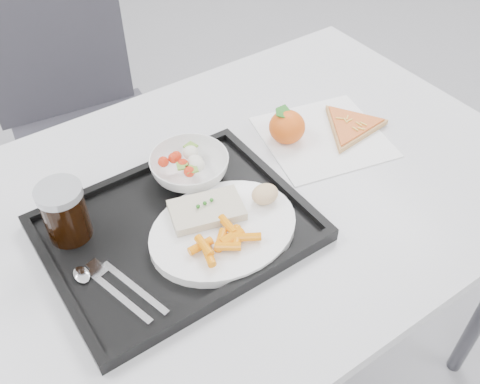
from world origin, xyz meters
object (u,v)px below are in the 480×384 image
Objects in this scene: cola_glass at (65,211)px; table at (237,214)px; salad_bowl at (190,167)px; chair at (79,109)px; dinner_plate at (224,230)px; tangerine at (287,127)px; pizza_slice at (351,126)px; tray at (177,230)px.

table is at bearing -11.70° from cola_glass.
salad_bowl is (-0.06, 0.07, 0.11)m from table.
chair is (-0.07, 0.74, -0.15)m from table.
dinner_plate is 0.31m from tangerine.
table is 4.58× the size of pizza_slice.
cola_glass is at bearing 145.23° from dinner_plate.
cola_glass is (-0.31, 0.06, 0.14)m from table.
chair is 0.71m from salad_bowl.
salad_bowl is 1.41× the size of cola_glass.
chair is 0.80m from tray.
cola_glass reaches higher than pizza_slice.
chair reaches higher than cola_glass.
chair is 6.11× the size of salad_bowl.
pizza_slice is (0.40, 0.10, -0.01)m from dinner_plate.
dinner_plate is 1.03× the size of pizza_slice.
table is at bearing -158.47° from tangerine.
pizza_slice is at bearing -8.56° from salad_bowl.
chair is 2.07× the size of tray.
salad_bowl reaches higher than pizza_slice.
tangerine is at bearing 159.33° from pizza_slice.
tangerine is (0.24, -0.00, -0.00)m from salad_bowl.
chair reaches higher than dinner_plate.
table is 0.32m from pizza_slice.
cola_glass is (-0.22, 0.15, 0.05)m from dinner_plate.
salad_bowl reaches higher than table.
chair is at bearing 88.44° from dinner_plate.
dinner_plate is at bearing -91.56° from chair.
table is 0.21m from tangerine.
salad_bowl reaches higher than dinner_plate.
tangerine reaches higher than dinner_plate.
cola_glass reaches higher than dinner_plate.
dinner_plate reaches higher than pizza_slice.
tray reaches higher than table.
tangerine is at bearing -0.99° from salad_bowl.
cola_glass is at bearing 149.65° from tray.
salad_bowl is at bearing 2.10° from cola_glass.
tangerine is at bearing 16.80° from tray.
chair is at bearing 117.90° from pizza_slice.
table is 11.82× the size of tangerine.
table is 2.67× the size of tray.
cola_glass is (-0.24, -0.67, 0.28)m from chair.
tray is at bearing 135.56° from dinner_plate.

